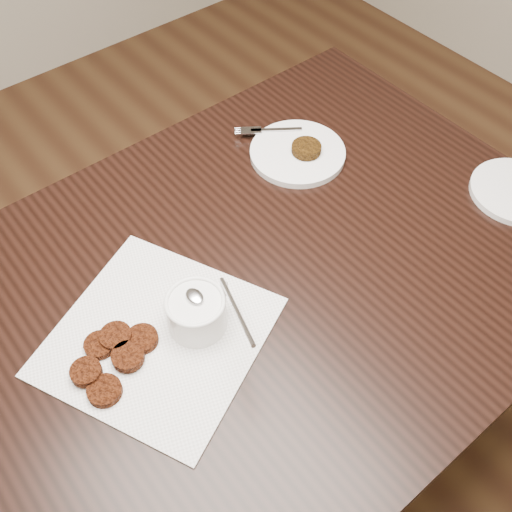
{
  "coord_description": "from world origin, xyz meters",
  "views": [
    {
      "loc": [
        -0.33,
        -0.45,
        1.61
      ],
      "look_at": [
        0.07,
        0.05,
        0.8
      ],
      "focal_mm": 41.55,
      "sensor_mm": 36.0,
      "label": 1
    }
  ],
  "objects_px": {
    "table": "(231,389)",
    "napkin": "(158,336)",
    "plate_with_patty": "(298,150)",
    "sauce_ramekin": "(195,300)"
  },
  "relations": [
    {
      "from": "table",
      "to": "plate_with_patty",
      "type": "bearing_deg",
      "value": 29.26
    },
    {
      "from": "table",
      "to": "napkin",
      "type": "relative_size",
      "value": 4.2
    },
    {
      "from": "napkin",
      "to": "sauce_ramekin",
      "type": "xyz_separation_m",
      "value": [
        0.07,
        -0.02,
        0.07
      ]
    },
    {
      "from": "table",
      "to": "plate_with_patty",
      "type": "height_order",
      "value": "plate_with_patty"
    },
    {
      "from": "plate_with_patty",
      "to": "table",
      "type": "bearing_deg",
      "value": -150.74
    },
    {
      "from": "napkin",
      "to": "table",
      "type": "bearing_deg",
      "value": -0.37
    },
    {
      "from": "sauce_ramekin",
      "to": "plate_with_patty",
      "type": "xyz_separation_m",
      "value": [
        0.41,
        0.21,
        -0.06
      ]
    },
    {
      "from": "napkin",
      "to": "plate_with_patty",
      "type": "distance_m",
      "value": 0.52
    },
    {
      "from": "table",
      "to": "sauce_ramekin",
      "type": "distance_m",
      "value": 0.45
    },
    {
      "from": "table",
      "to": "plate_with_patty",
      "type": "xyz_separation_m",
      "value": [
        0.34,
        0.19,
        0.39
      ]
    }
  ]
}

